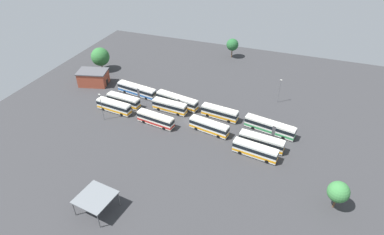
% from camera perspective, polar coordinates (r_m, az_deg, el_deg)
% --- Properties ---
extents(ground_plane, '(124.53, 124.53, 0.00)m').
position_cam_1_polar(ground_plane, '(95.89, -0.63, -0.63)').
color(ground_plane, '#333335').
extents(bus_row0_slot0, '(14.68, 5.14, 3.61)m').
position_cam_1_polar(bus_row0_slot0, '(92.93, 13.74, -1.62)').
color(bus_row0_slot0, silver).
rests_on(bus_row0_slot0, ground_plane).
extents(bus_row0_slot2, '(12.18, 3.80, 3.61)m').
position_cam_1_polar(bus_row0_slot2, '(86.98, 12.29, -4.22)').
color(bus_row0_slot2, silver).
rests_on(bus_row0_slot2, ground_plane).
extents(bus_row0_slot3, '(11.90, 4.08, 3.61)m').
position_cam_1_polar(bus_row0_slot3, '(83.82, 11.20, -5.77)').
color(bus_row0_slot3, silver).
rests_on(bus_row0_slot3, ground_plane).
extents(bus_row1_slot0, '(11.47, 3.77, 3.61)m').
position_cam_1_polar(bus_row1_slot0, '(96.55, 4.96, 0.87)').
color(bus_row1_slot0, silver).
rests_on(bus_row1_slot0, ground_plane).
extents(bus_row1_slot2, '(11.88, 4.51, 3.61)m').
position_cam_1_polar(bus_row1_slot2, '(90.52, 3.06, -1.61)').
color(bus_row1_slot2, silver).
rests_on(bus_row1_slot2, ground_plane).
extents(bus_row2_slot0, '(14.68, 5.09, 3.61)m').
position_cam_1_polar(bus_row2_slot0, '(102.20, -2.68, 3.05)').
color(bus_row2_slot0, silver).
rests_on(bus_row2_slot0, ground_plane).
extents(bus_row2_slot1, '(11.24, 3.36, 3.61)m').
position_cam_1_polar(bus_row2_slot1, '(99.46, -4.00, 2.03)').
color(bus_row2_slot1, silver).
rests_on(bus_row2_slot1, ground_plane).
extents(bus_row2_slot3, '(11.75, 4.04, 3.61)m').
position_cam_1_polar(bus_row2_slot3, '(93.95, -6.53, -0.30)').
color(bus_row2_slot3, silver).
rests_on(bus_row2_slot3, ground_plane).
extents(bus_row3_slot0, '(14.68, 4.65, 3.61)m').
position_cam_1_polar(bus_row3_slot0, '(109.51, -9.80, 4.86)').
color(bus_row3_slot0, silver).
rests_on(bus_row3_slot0, ground_plane).
extents(bus_row3_slot2, '(11.43, 3.49, 3.61)m').
position_cam_1_polar(bus_row3_slot2, '(104.49, -12.14, 3.01)').
color(bus_row3_slot2, silver).
rests_on(bus_row3_slot2, ground_plane).
extents(bus_row3_slot3, '(11.75, 3.63, 3.61)m').
position_cam_1_polar(bus_row3_slot3, '(102.14, -13.77, 1.97)').
color(bus_row3_slot3, silver).
rests_on(bus_row3_slot3, ground_plane).
extents(depot_building, '(11.57, 9.19, 5.20)m').
position_cam_1_polar(depot_building, '(119.57, -17.19, 6.82)').
color(depot_building, '#99422D').
rests_on(depot_building, ground_plane).
extents(maintenance_shelter, '(8.05, 7.95, 4.12)m').
position_cam_1_polar(maintenance_shelter, '(71.32, -16.88, -13.50)').
color(maintenance_shelter, slate).
rests_on(maintenance_shelter, ground_plane).
extents(lamp_post_near_entrance, '(0.56, 0.28, 8.29)m').
position_cam_1_polar(lamp_post_near_entrance, '(106.29, 15.32, 4.75)').
color(lamp_post_near_entrance, slate).
rests_on(lamp_post_near_entrance, ground_plane).
extents(lamp_post_mid_lot, '(0.56, 0.28, 8.87)m').
position_cam_1_polar(lamp_post_mid_lot, '(97.55, -15.85, 2.00)').
color(lamp_post_mid_lot, slate).
rests_on(lamp_post_mid_lot, ground_plane).
extents(tree_west_edge, '(4.59, 4.59, 7.04)m').
position_cam_1_polar(tree_west_edge, '(74.83, 24.68, -11.98)').
color(tree_west_edge, brown).
rests_on(tree_west_edge, ground_plane).
extents(tree_south_edge, '(6.90, 6.90, 9.06)m').
position_cam_1_polar(tree_south_edge, '(128.06, -16.05, 10.38)').
color(tree_south_edge, brown).
rests_on(tree_south_edge, ground_plane).
extents(tree_northwest, '(4.92, 4.92, 8.06)m').
position_cam_1_polar(tree_northwest, '(135.47, 7.23, 12.77)').
color(tree_northwest, brown).
rests_on(tree_northwest, ground_plane).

